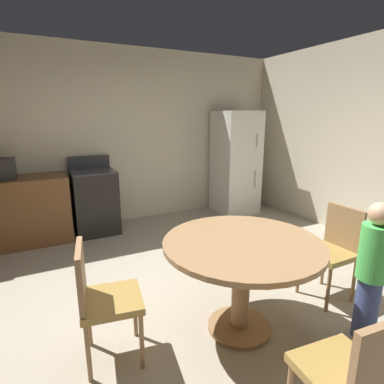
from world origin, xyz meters
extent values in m
plane|color=#A89E89|center=(0.00, 0.00, 0.00)|extent=(14.00, 14.00, 0.00)
cube|color=beige|center=(0.00, 2.82, 1.35)|extent=(5.95, 0.12, 2.70)
cube|color=black|center=(-0.42, 2.42, 0.45)|extent=(0.60, 0.60, 0.90)
cube|color=#38383D|center=(-0.42, 2.42, 0.91)|extent=(0.60, 0.60, 0.02)
cube|color=#38383D|center=(-0.42, 2.70, 1.01)|extent=(0.60, 0.04, 0.18)
cube|color=white|center=(2.00, 2.37, 0.88)|extent=(0.68, 0.66, 1.76)
cylinder|color=#B2B2B7|center=(2.18, 2.03, 1.28)|extent=(0.02, 0.02, 0.22)
cylinder|color=#B2B2B7|center=(2.18, 2.03, 0.63)|extent=(0.02, 0.02, 0.30)
cylinder|color=#9E754C|center=(0.22, -0.31, 0.01)|extent=(0.51, 0.51, 0.03)
cylinder|color=#9E754C|center=(0.22, -0.31, 0.36)|extent=(0.14, 0.14, 0.72)
cylinder|color=#9E754C|center=(0.22, -0.31, 0.74)|extent=(1.22, 1.22, 0.04)
cylinder|color=#9E754C|center=(1.03, -0.47, 0.21)|extent=(0.03, 0.03, 0.43)
cylinder|color=#9E754C|center=(1.03, -0.13, 0.21)|extent=(0.03, 0.03, 0.43)
cylinder|color=#9E754C|center=(1.37, -0.47, 0.21)|extent=(0.03, 0.03, 0.43)
cylinder|color=#9E754C|center=(1.37, -0.13, 0.21)|extent=(0.03, 0.03, 0.43)
cube|color=#A37F3D|center=(1.20, -0.30, 0.45)|extent=(0.40, 0.40, 0.05)
cube|color=#9E754C|center=(1.38, -0.30, 0.66)|extent=(0.04, 0.38, 0.42)
cylinder|color=#9E754C|center=(-0.55, -0.01, 0.21)|extent=(0.03, 0.03, 0.43)
cylinder|color=#9E754C|center=(-0.61, -0.35, 0.21)|extent=(0.03, 0.03, 0.43)
cylinder|color=#9E754C|center=(-0.89, 0.04, 0.21)|extent=(0.03, 0.03, 0.43)
cylinder|color=#9E754C|center=(-0.94, -0.30, 0.21)|extent=(0.03, 0.03, 0.43)
cube|color=#A37F3D|center=(-0.75, -0.15, 0.45)|extent=(0.46, 0.46, 0.05)
cube|color=#9E754C|center=(-0.93, -0.13, 0.66)|extent=(0.09, 0.38, 0.42)
cylinder|color=#9E754C|center=(0.32, -1.13, 0.21)|extent=(0.03, 0.03, 0.43)
cube|color=#A37F3D|center=(0.13, -1.28, 0.45)|extent=(0.44, 0.44, 0.05)
cylinder|color=#3D4C84|center=(1.03, -0.82, 0.25)|extent=(0.17, 0.17, 0.50)
cylinder|color=#4CC656|center=(1.03, -0.82, 0.71)|extent=(0.30, 0.30, 0.42)
sphere|color=#D6A884|center=(1.03, -0.82, 1.00)|extent=(0.17, 0.17, 0.17)
camera|label=1|loc=(-1.09, -2.05, 1.68)|focal=28.60mm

